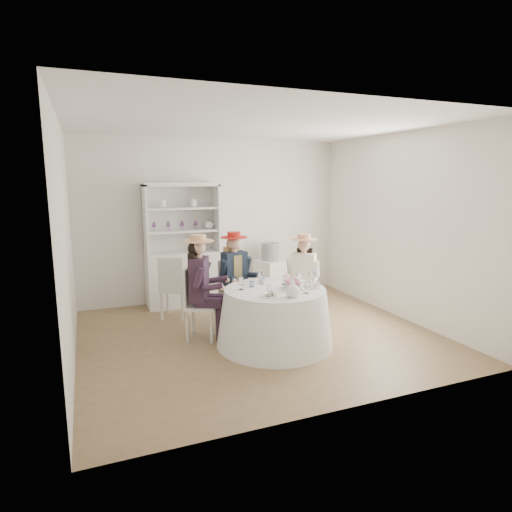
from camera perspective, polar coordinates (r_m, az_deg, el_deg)
name	(u,v)px	position (r m, az deg, el deg)	size (l,w,h in m)	color
ground	(259,335)	(5.76, 0.38, -10.49)	(4.50, 4.50, 0.00)	brown
ceiling	(259,124)	(5.43, 0.41, 17.21)	(4.50, 4.50, 0.00)	white
wall_back	(214,220)	(7.31, -5.58, 4.78)	(4.50, 4.50, 0.00)	silver
wall_front	(349,262)	(3.69, 12.28, -0.81)	(4.50, 4.50, 0.00)	silver
wall_left	(66,244)	(5.04, -24.02, 1.47)	(4.50, 4.50, 0.00)	silver
wall_right	(401,227)	(6.62, 18.77, 3.71)	(4.50, 4.50, 0.00)	silver
tea_table	(275,317)	(5.35, 2.51, -8.12)	(1.45, 1.45, 0.72)	white
hutch	(183,262)	(7.03, -9.70, -0.85)	(1.27, 0.69, 1.99)	silver
side_table	(270,279)	(7.48, 1.87, -3.02)	(0.42, 0.42, 0.65)	silver
hatbox	(270,252)	(7.38, 1.90, 0.59)	(0.31, 0.31, 0.31)	black
guest_left	(201,281)	(5.47, -7.34, -3.34)	(0.57, 0.52, 1.36)	silver
guest_mid	(235,272)	(6.02, -2.81, -2.20)	(0.49, 0.52, 1.32)	silver
guest_right	(303,273)	(6.10, 6.29, -2.30)	(0.53, 0.55, 1.28)	silver
spare_chair	(173,286)	(6.36, -11.02, -3.92)	(0.52, 0.52, 0.94)	silver
teacup_a	(252,284)	(5.33, -0.50, -3.80)	(0.08, 0.08, 0.06)	white
teacup_b	(262,281)	(5.47, 0.86, -3.39)	(0.07, 0.07, 0.07)	white
teacup_c	(294,282)	(5.43, 5.03, -3.51)	(0.10, 0.10, 0.08)	white
flower_bowl	(293,285)	(5.31, 4.95, -3.92)	(0.23, 0.23, 0.06)	white
flower_arrangement	(292,282)	(5.24, 4.78, -3.50)	(0.17, 0.18, 0.07)	pink
table_teapot	(292,291)	(4.88, 4.89, -4.67)	(0.23, 0.16, 0.17)	white
sandwich_plate	(271,295)	(4.92, 2.04, -5.21)	(0.26, 0.26, 0.06)	white
cupcake_stand	(313,281)	(5.34, 7.58, -3.37)	(0.22, 0.22, 0.21)	white
stemware_set	(275,283)	(5.23, 2.55, -3.59)	(0.87, 0.84, 0.15)	white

